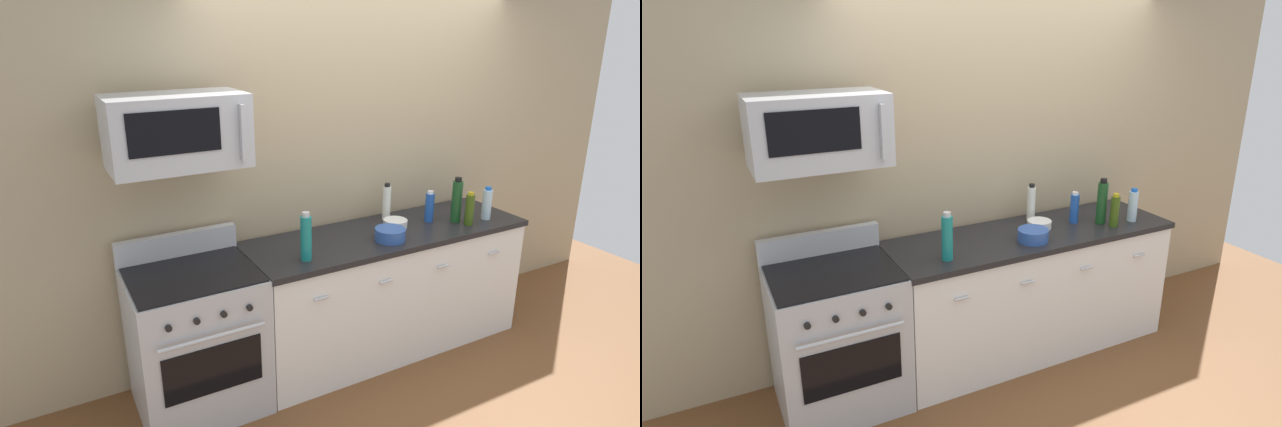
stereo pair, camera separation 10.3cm
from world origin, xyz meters
TOP-DOWN VIEW (x-y plane):
  - ground_plane at (0.00, 0.00)m, footprint 6.21×6.21m
  - back_wall at (0.00, 0.41)m, footprint 5.17×0.10m
  - counter_unit at (0.00, -0.00)m, footprint 2.08×0.66m
  - range_oven at (-1.42, 0.00)m, footprint 0.76×0.69m
  - microwave at (-1.42, 0.05)m, footprint 0.74×0.44m
  - bottle_soda_blue at (0.38, 0.02)m, footprint 0.06×0.06m
  - bottle_wine_green at (0.55, -0.07)m, footprint 0.07×0.07m
  - bottle_vinegar_white at (0.12, 0.21)m, footprint 0.06×0.06m
  - bottle_sparkling_teal at (-0.74, -0.16)m, footprint 0.07×0.07m
  - bottle_olive_oil at (0.58, -0.17)m, footprint 0.06×0.06m
  - bottle_water_clear at (0.78, -0.14)m, footprint 0.07×0.07m
  - bowl_blue_mixing at (-0.09, -0.14)m, footprint 0.21×0.21m
  - bowl_white_ceramic at (0.09, 0.05)m, footprint 0.17×0.17m

SIDE VIEW (x-z plane):
  - ground_plane at x=0.00m, z-range 0.00..0.00m
  - counter_unit at x=0.00m, z-range 0.00..0.92m
  - range_oven at x=-1.42m, z-range -0.07..1.00m
  - bowl_white_ceramic at x=0.09m, z-range 0.92..0.98m
  - bowl_blue_mixing at x=-0.09m, z-range 0.92..1.01m
  - bottle_soda_blue at x=0.38m, z-range 0.91..1.15m
  - bottle_olive_oil at x=0.58m, z-range 0.91..1.16m
  - bottle_water_clear at x=0.78m, z-range 0.91..1.16m
  - bottle_vinegar_white at x=0.12m, z-range 0.91..1.19m
  - bottle_sparkling_teal at x=-0.74m, z-range 0.91..1.22m
  - bottle_wine_green at x=0.55m, z-range 0.91..1.25m
  - back_wall at x=0.00m, z-range 0.00..2.70m
  - microwave at x=-1.42m, z-range 1.55..1.95m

